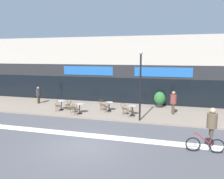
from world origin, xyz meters
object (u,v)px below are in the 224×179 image
object	(u,v)px
cafe_chair_1_near	(76,109)
pedestrian_far_end	(173,101)
bistro_table_1	(80,107)
cafe_chair_2_near	(107,106)
bistro_table_0	(61,103)
pedestrian_near_end	(38,94)
bistro_table_3	(132,108)
cafe_chair_1_side	(72,106)
cafe_chair_0_near	(58,105)
cafe_chair_3_side	(124,108)
cafe_chair_0_side	(68,104)
planter_pot	(160,99)
cyclist_0	(210,127)
bistro_table_2	(109,105)
cafe_chair_2_side	(102,104)
lamp_post	(140,80)
cafe_chair_3_near	(131,110)

from	to	relation	value
cafe_chair_1_near	pedestrian_far_end	bearing A→B (deg)	-66.86
bistro_table_1	cafe_chair_2_near	xyz separation A→B (m)	(1.99, 0.72, -0.01)
bistro_table_0	pedestrian_near_end	bearing A→B (deg)	153.41
bistro_table_3	cafe_chair_1_side	distance (m)	4.71
cafe_chair_0_near	cafe_chair_3_side	world-z (taller)	same
bistro_table_1	cafe_chair_3_side	world-z (taller)	cafe_chair_3_side
cafe_chair_0_side	planter_pot	world-z (taller)	planter_pot
pedestrian_far_end	cyclist_0	bearing A→B (deg)	90.01
bistro_table_2	cafe_chair_0_side	xyz separation A→B (m)	(-3.30, -0.69, 0.01)
cafe_chair_3_side	cafe_chair_0_near	bearing A→B (deg)	-169.77
cafe_chair_2_side	pedestrian_far_end	distance (m)	5.68
cafe_chair_3_side	planter_pot	distance (m)	4.04
cafe_chair_1_near	pedestrian_near_end	bearing A→B (deg)	66.10
cafe_chair_1_side	pedestrian_far_end	distance (m)	7.83
cafe_chair_0_side	bistro_table_3	bearing A→B (deg)	-173.96
cafe_chair_1_side	bistro_table_3	bearing A→B (deg)	8.17
cyclist_0	bistro_table_0	bearing A→B (deg)	-29.82
cafe_chair_1_near	lamp_post	distance (m)	5.30
bistro_table_2	lamp_post	distance (m)	4.13
bistro_table_0	cafe_chair_1_near	world-z (taller)	cafe_chair_1_near
bistro_table_1	bistro_table_2	world-z (taller)	bistro_table_1
bistro_table_0	lamp_post	size ratio (longest dim) A/B	0.16
bistro_table_0	cafe_chair_3_near	xyz separation A→B (m)	(5.99, -0.75, -0.02)
cafe_chair_0_side	cafe_chair_2_side	bearing A→B (deg)	-158.03
bistro_table_2	cyclist_0	bearing A→B (deg)	-42.08
cafe_chair_1_near	cafe_chair_2_near	world-z (taller)	same
planter_pot	cafe_chair_1_near	bearing A→B (deg)	-143.57
cafe_chair_0_near	cafe_chair_2_near	bearing A→B (deg)	-84.03
cafe_chair_3_near	planter_pot	world-z (taller)	planter_pot
cafe_chair_2_side	bistro_table_3	bearing A→B (deg)	-11.56
pedestrian_near_end	cyclist_0	bearing A→B (deg)	-9.89
bistro_table_3	cafe_chair_3_near	world-z (taller)	cafe_chair_3_near
cafe_chair_1_near	cafe_chair_2_near	xyz separation A→B (m)	(2.00, 1.35, 0.00)
cafe_chair_1_near	cafe_chair_3_near	bearing A→B (deg)	-76.98
cafe_chair_3_side	cyclist_0	xyz separation A→B (m)	(5.20, -5.18, 0.65)
cafe_chair_2_side	planter_pot	bearing A→B (deg)	33.18
cafe_chair_0_side	lamp_post	bearing A→B (deg)	174.84
bistro_table_0	bistro_table_3	bearing A→B (deg)	-1.21
cyclist_0	cafe_chair_1_side	bearing A→B (deg)	-29.78
pedestrian_near_end	pedestrian_far_end	world-z (taller)	pedestrian_far_end
cafe_chair_3_near	cyclist_0	size ratio (longest dim) A/B	0.41
cafe_chair_2_side	pedestrian_far_end	world-z (taller)	pedestrian_far_end
cafe_chair_2_near	bistro_table_2	bearing A→B (deg)	4.93
cafe_chair_0_near	cafe_chair_1_side	world-z (taller)	same
cafe_chair_3_side	bistro_table_3	bearing A→B (deg)	4.25
bistro_table_1	cafe_chair_1_near	size ratio (longest dim) A/B	0.82
bistro_table_2	cafe_chair_2_side	bearing A→B (deg)	179.35
bistro_table_1	cafe_chair_1_near	xyz separation A→B (m)	(-0.01, -0.63, -0.01)
cafe_chair_3_side	lamp_post	bearing A→B (deg)	-37.52
cafe_chair_1_side	pedestrian_near_end	distance (m)	5.07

